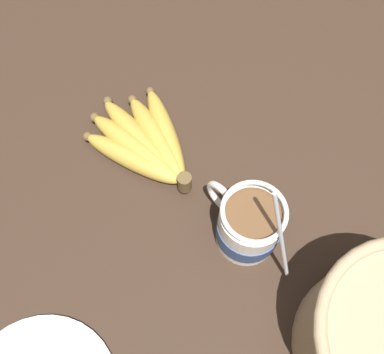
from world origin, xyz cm
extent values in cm
cube|color=#332319|center=(0.00, 0.00, 1.46)|extent=(135.30, 135.30, 2.91)
cylinder|color=white|center=(-8.65, -1.47, 7.13)|extent=(8.00, 8.00, 8.44)
cylinder|color=navy|center=(-8.65, -1.47, 6.24)|extent=(8.20, 8.20, 3.33)
torus|color=white|center=(-3.74, -1.47, 7.67)|extent=(5.46, 0.90, 5.46)
cylinder|color=brown|center=(-8.65, -1.47, 11.45)|extent=(6.80, 6.80, 0.40)
torus|color=white|center=(-8.65, -1.47, 12.42)|extent=(8.00, 8.00, 0.60)
cylinder|color=#B2B2B7|center=(-12.96, -1.47, 12.12)|extent=(6.28, 0.50, 15.59)
ellipsoid|color=#B2B2B7|center=(-10.06, -1.47, 4.41)|extent=(3.00, 2.00, 0.80)
cylinder|color=brown|center=(2.02, -0.03, 5.47)|extent=(2.00, 2.00, 3.00)
ellipsoid|color=#B79338|center=(10.37, -3.59, 4.41)|extent=(16.05, 9.09, 3.00)
sphere|color=brown|center=(17.81, -6.76, 4.41)|extent=(1.35, 1.35, 1.35)
ellipsoid|color=#B79338|center=(10.66, -1.95, 4.54)|extent=(16.03, 6.57, 3.25)
sphere|color=brown|center=(18.32, -3.65, 4.54)|extent=(1.46, 1.46, 1.46)
ellipsoid|color=#B79338|center=(11.82, -0.36, 4.53)|extent=(17.73, 3.83, 3.24)
sphere|color=brown|center=(20.63, -0.66, 4.53)|extent=(1.46, 1.46, 1.46)
ellipsoid|color=#B79338|center=(11.27, 1.37, 4.57)|extent=(17.02, 5.78, 3.31)
sphere|color=brown|center=(19.53, 2.62, 4.57)|extent=(1.49, 1.49, 1.49)
ellipsoid|color=#B79338|center=(10.27, 2.84, 4.48)|extent=(15.65, 8.05, 3.14)
sphere|color=brown|center=(17.58, 5.38, 4.48)|extent=(1.41, 1.41, 1.41)
camera|label=1|loc=(-17.29, 15.97, 58.42)|focal=40.00mm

